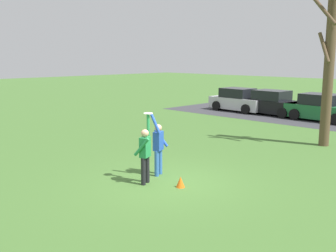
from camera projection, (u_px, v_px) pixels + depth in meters
name	position (u px, v px, depth m)	size (l,w,h in m)	color
ground_plane	(166.00, 182.00, 11.84)	(120.00, 120.00, 0.00)	#426B2D
person_catcher	(145.00, 152.00, 11.55)	(0.49, 0.59, 2.08)	black
person_defender	(158.00, 145.00, 12.40)	(0.57, 0.64, 2.04)	#3366B7
frisbee_disc	(148.00, 113.00, 11.56)	(0.27, 0.27, 0.02)	white
parked_car_silver	(239.00, 101.00, 27.35)	(4.19, 2.21, 1.59)	#BCBCC1
parked_car_black	(273.00, 104.00, 25.62)	(4.19, 2.21, 1.59)	black
parked_car_green	(322.00, 109.00, 23.14)	(4.19, 2.21, 1.59)	#1E6633
parking_strip	(323.00, 120.00, 23.53)	(21.08, 6.40, 0.01)	#38383D
bare_tree_tall	(329.00, 65.00, 16.15)	(1.51, 1.18, 6.62)	brown
field_cone_orange	(180.00, 182.00, 11.36)	(0.26, 0.26, 0.32)	orange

